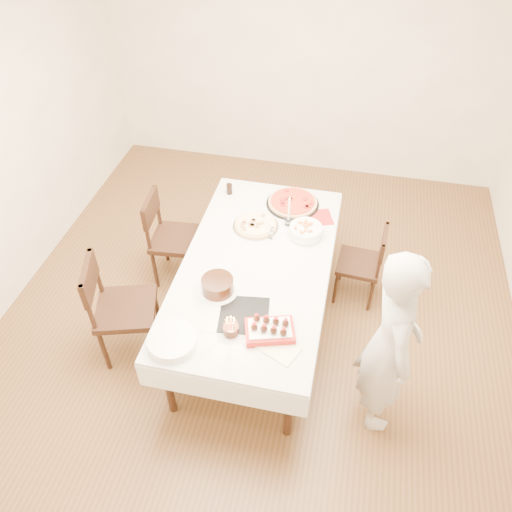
% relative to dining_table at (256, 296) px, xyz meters
% --- Properties ---
extents(floor, '(5.00, 5.00, 0.00)m').
position_rel_dining_table_xyz_m(floor, '(0.01, 0.11, -0.38)').
color(floor, '#55371D').
rests_on(floor, ground).
extents(wall_back, '(4.50, 0.04, 2.70)m').
position_rel_dining_table_xyz_m(wall_back, '(0.01, 2.61, 0.98)').
color(wall_back, '#F0E3C9').
rests_on(wall_back, floor).
extents(dining_table, '(1.38, 2.26, 0.75)m').
position_rel_dining_table_xyz_m(dining_table, '(0.00, 0.00, 0.00)').
color(dining_table, silver).
rests_on(dining_table, floor).
extents(chair_right_savory, '(0.43, 0.43, 0.79)m').
position_rel_dining_table_xyz_m(chair_right_savory, '(0.81, 0.55, 0.02)').
color(chair_right_savory, black).
rests_on(chair_right_savory, floor).
extents(chair_left_savory, '(0.51, 0.51, 0.91)m').
position_rel_dining_table_xyz_m(chair_left_savory, '(-0.85, 0.45, 0.08)').
color(chair_left_savory, black).
rests_on(chair_left_savory, floor).
extents(chair_left_dessert, '(0.62, 0.62, 0.97)m').
position_rel_dining_table_xyz_m(chair_left_dessert, '(-0.94, -0.45, 0.11)').
color(chair_left_dessert, black).
rests_on(chair_left_dessert, floor).
extents(person, '(0.49, 0.65, 1.58)m').
position_rel_dining_table_xyz_m(person, '(1.04, -0.59, 0.42)').
color(person, beige).
rests_on(person, floor).
extents(pizza_white, '(0.42, 0.42, 0.04)m').
position_rel_dining_table_xyz_m(pizza_white, '(-0.10, 0.43, 0.40)').
color(pizza_white, beige).
rests_on(pizza_white, dining_table).
extents(pizza_pepperoni, '(0.61, 0.61, 0.04)m').
position_rel_dining_table_xyz_m(pizza_pepperoni, '(0.16, 0.81, 0.40)').
color(pizza_pepperoni, red).
rests_on(pizza_pepperoni, dining_table).
extents(red_placemat, '(0.28, 0.28, 0.01)m').
position_rel_dining_table_xyz_m(red_placemat, '(0.41, 0.67, 0.38)').
color(red_placemat, '#B21E1E').
rests_on(red_placemat, dining_table).
extents(pasta_bowl, '(0.28, 0.28, 0.09)m').
position_rel_dining_table_xyz_m(pasta_bowl, '(0.33, 0.41, 0.43)').
color(pasta_bowl, white).
rests_on(pasta_bowl, dining_table).
extents(taper_candle, '(0.08, 0.08, 0.30)m').
position_rel_dining_table_xyz_m(taper_candle, '(0.16, 0.53, 0.52)').
color(taper_candle, white).
rests_on(taper_candle, dining_table).
extents(shaker_pair, '(0.08, 0.08, 0.08)m').
position_rel_dining_table_xyz_m(shaker_pair, '(0.06, 0.31, 0.42)').
color(shaker_pair, white).
rests_on(shaker_pair, dining_table).
extents(cola_glass, '(0.06, 0.06, 0.10)m').
position_rel_dining_table_xyz_m(cola_glass, '(-0.43, 0.85, 0.43)').
color(cola_glass, black).
rests_on(cola_glass, dining_table).
extents(layer_cake, '(0.37, 0.37, 0.12)m').
position_rel_dining_table_xyz_m(layer_cake, '(-0.21, -0.35, 0.43)').
color(layer_cake, black).
rests_on(layer_cake, dining_table).
extents(cake_board, '(0.39, 0.39, 0.01)m').
position_rel_dining_table_xyz_m(cake_board, '(0.03, -0.53, 0.38)').
color(cake_board, black).
rests_on(cake_board, dining_table).
extents(birthday_cake, '(0.12, 0.12, 0.13)m').
position_rel_dining_table_xyz_m(birthday_cake, '(-0.02, -0.70, 0.45)').
color(birthday_cake, '#3E2310').
rests_on(birthday_cake, dining_table).
extents(strawberry_box, '(0.38, 0.31, 0.08)m').
position_rel_dining_table_xyz_m(strawberry_box, '(0.24, -0.65, 0.42)').
color(strawberry_box, '#A91A13').
rests_on(strawberry_box, dining_table).
extents(box_lid, '(0.32, 0.28, 0.02)m').
position_rel_dining_table_xyz_m(box_lid, '(0.32, -0.76, 0.38)').
color(box_lid, beige).
rests_on(box_lid, dining_table).
extents(plate_stack, '(0.38, 0.38, 0.07)m').
position_rel_dining_table_xyz_m(plate_stack, '(-0.38, -0.88, 0.41)').
color(plate_stack, white).
rests_on(plate_stack, dining_table).
extents(china_plate, '(0.28, 0.28, 0.01)m').
position_rel_dining_table_xyz_m(china_plate, '(-0.37, -0.81, 0.38)').
color(china_plate, white).
rests_on(china_plate, dining_table).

